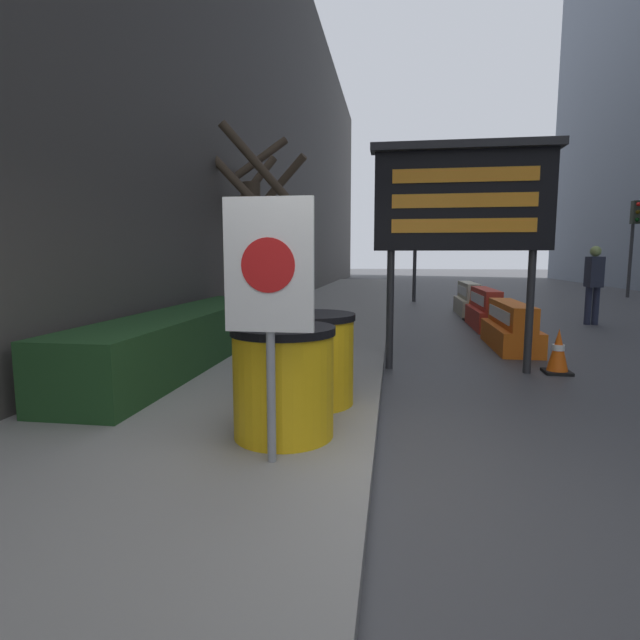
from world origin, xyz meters
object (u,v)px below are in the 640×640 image
(traffic_light_near_curb, at_px, (416,206))
(traffic_light_far_side, at_px, (634,228))
(jersey_barrier_orange_far, at_px, (511,328))
(message_board, at_px, (462,201))
(traffic_cone_near, at_px, (470,309))
(traffic_cone_mid, at_px, (558,352))
(jersey_barrier_red_striped, at_px, (485,311))
(barrel_drum_foreground, at_px, (283,381))
(pedestrian_worker, at_px, (594,279))
(barrel_drum_middle, at_px, (313,358))
(warning_sign, at_px, (269,284))
(jersey_barrier_cream, at_px, (468,300))

(traffic_light_near_curb, xyz_separation_m, traffic_light_far_side, (8.10, 2.94, -0.63))
(jersey_barrier_orange_far, height_order, traffic_light_far_side, traffic_light_far_side)
(message_board, height_order, traffic_cone_near, message_board)
(traffic_cone_mid, distance_m, traffic_light_near_curb, 11.00)
(jersey_barrier_red_striped, distance_m, traffic_light_near_curb, 6.95)
(message_board, xyz_separation_m, traffic_light_near_curb, (-0.18, 10.53, 0.98))
(barrel_drum_foreground, distance_m, jersey_barrier_orange_far, 5.75)
(jersey_barrier_red_striped, relative_size, pedestrian_worker, 1.14)
(barrel_drum_middle, distance_m, warning_sign, 1.62)
(warning_sign, relative_size, jersey_barrier_cream, 0.90)
(jersey_barrier_red_striped, xyz_separation_m, traffic_cone_near, (-0.13, 1.29, -0.11))
(traffic_light_near_curb, relative_size, traffic_light_far_side, 1.26)
(barrel_drum_foreground, height_order, jersey_barrier_red_striped, barrel_drum_foreground)
(jersey_barrier_cream, relative_size, traffic_cone_mid, 3.29)
(jersey_barrier_orange_far, distance_m, traffic_light_near_curb, 9.21)
(traffic_light_far_side, bearing_deg, warning_sign, -119.26)
(traffic_cone_mid, distance_m, traffic_light_far_side, 15.15)
(barrel_drum_foreground, distance_m, traffic_light_near_curb, 14.00)
(message_board, bearing_deg, traffic_cone_near, 80.16)
(jersey_barrier_red_striped, relative_size, jersey_barrier_cream, 1.02)
(traffic_light_near_curb, bearing_deg, warning_sign, -96.01)
(jersey_barrier_orange_far, bearing_deg, traffic_light_near_curb, 98.40)
(barrel_drum_middle, distance_m, traffic_cone_near, 8.27)
(warning_sign, height_order, traffic_light_far_side, traffic_light_far_side)
(message_board, relative_size, pedestrian_worker, 1.68)
(barrel_drum_middle, bearing_deg, message_board, 54.07)
(jersey_barrier_cream, distance_m, traffic_light_near_curb, 4.83)
(barrel_drum_foreground, xyz_separation_m, barrel_drum_middle, (0.08, 0.90, 0.00))
(pedestrian_worker, bearing_deg, warning_sign, -28.97)
(pedestrian_worker, bearing_deg, message_board, -32.84)
(barrel_drum_foreground, distance_m, jersey_barrier_cream, 10.38)
(jersey_barrier_red_striped, bearing_deg, traffic_light_far_side, 53.27)
(traffic_cone_mid, xyz_separation_m, traffic_light_near_curb, (-1.48, 10.49, 2.95))
(barrel_drum_foreground, relative_size, traffic_cone_near, 1.57)
(warning_sign, bearing_deg, jersey_barrier_red_striped, 70.85)
(jersey_barrier_cream, relative_size, traffic_light_far_side, 0.55)
(traffic_light_far_side, bearing_deg, barrel_drum_middle, -121.28)
(warning_sign, bearing_deg, traffic_light_far_side, 60.74)
(barrel_drum_middle, height_order, traffic_cone_near, barrel_drum_middle)
(barrel_drum_middle, distance_m, traffic_cone_mid, 3.71)
(message_board, height_order, jersey_barrier_orange_far, message_board)
(jersey_barrier_red_striped, height_order, traffic_light_near_curb, traffic_light_near_curb)
(jersey_barrier_orange_far, xyz_separation_m, traffic_cone_near, (-0.13, 3.74, -0.07))
(traffic_light_near_curb, bearing_deg, traffic_cone_near, -76.81)
(barrel_drum_middle, bearing_deg, traffic_cone_near, 71.73)
(warning_sign, relative_size, jersey_barrier_orange_far, 0.89)
(message_board, relative_size, traffic_light_near_curb, 0.66)
(traffic_light_far_side, bearing_deg, jersey_barrier_cream, -135.90)
(message_board, bearing_deg, jersey_barrier_red_striped, 75.74)
(traffic_cone_near, relative_size, traffic_light_near_curb, 0.12)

